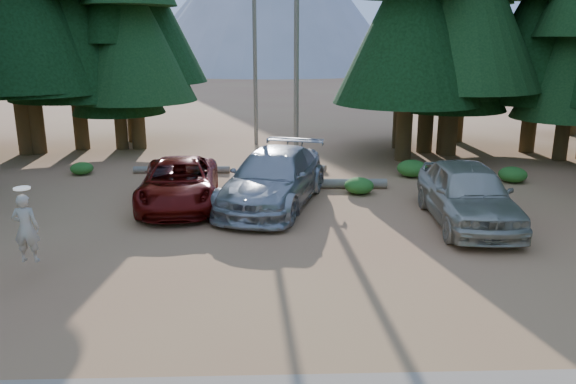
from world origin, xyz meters
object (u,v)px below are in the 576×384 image
(silver_minivan_center, at_px, (273,178))
(frisbee_player, at_px, (26,228))
(silver_minivan_right, at_px, (468,193))
(log_mid, at_px, (289,164))
(log_left, at_px, (182,170))
(log_right, at_px, (312,183))
(red_pickup, at_px, (179,183))

(silver_minivan_center, distance_m, frisbee_player, 8.01)
(silver_minivan_right, bearing_deg, silver_minivan_center, 162.72)
(frisbee_player, bearing_deg, log_mid, -119.63)
(frisbee_player, bearing_deg, silver_minivan_center, -134.70)
(log_left, distance_m, log_right, 5.76)
(frisbee_player, height_order, log_right, frisbee_player)
(silver_minivan_center, bearing_deg, red_pickup, -165.33)
(silver_minivan_center, relative_size, silver_minivan_right, 1.15)
(frisbee_player, bearing_deg, log_right, -132.30)
(silver_minivan_center, distance_m, silver_minivan_right, 6.08)
(silver_minivan_center, xyz_separation_m, log_mid, (0.71, 5.49, -0.76))
(silver_minivan_center, xyz_separation_m, log_left, (-3.72, 4.65, -0.76))
(red_pickup, xyz_separation_m, silver_minivan_right, (8.81, -2.21, 0.17))
(red_pickup, xyz_separation_m, log_mid, (3.81, 5.37, -0.60))
(silver_minivan_right, xyz_separation_m, log_left, (-9.43, 6.74, -0.78))
(silver_minivan_right, height_order, log_right, silver_minivan_right)
(frisbee_player, relative_size, log_left, 0.44)
(log_mid, xyz_separation_m, log_right, (0.74, -3.38, 0.03))
(log_mid, bearing_deg, silver_minivan_center, -66.87)
(log_left, bearing_deg, frisbee_player, -99.35)
(red_pickup, relative_size, log_right, 0.98)
(red_pickup, height_order, frisbee_player, frisbee_player)
(silver_minivan_center, bearing_deg, log_mid, 99.55)
(log_mid, distance_m, log_right, 3.46)
(red_pickup, distance_m, silver_minivan_center, 3.10)
(red_pickup, relative_size, silver_minivan_center, 0.86)
(silver_minivan_center, distance_m, log_mid, 5.59)
(red_pickup, relative_size, log_mid, 1.58)
(silver_minivan_right, height_order, log_mid, silver_minivan_right)
(silver_minivan_right, height_order, frisbee_player, frisbee_player)
(silver_minivan_center, relative_size, log_left, 1.58)
(frisbee_player, bearing_deg, red_pickup, -113.50)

